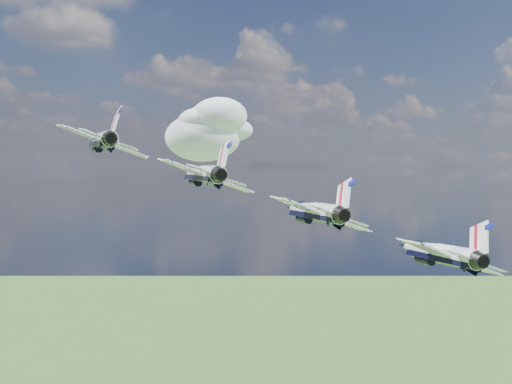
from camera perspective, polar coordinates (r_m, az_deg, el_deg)
name	(u,v)px	position (r m, az deg, el deg)	size (l,w,h in m)	color
cloud_far	(198,128)	(313.21, -4.67, 5.16)	(53.41, 41.97, 20.98)	white
jet_0	(102,141)	(74.83, -12.22, 4.04)	(8.93, 13.23, 3.95)	silver
jet_1	(202,174)	(69.58, -4.34, 1.45)	(8.93, 13.23, 3.95)	white
jet_2	(313,211)	(65.99, 4.58, -1.53)	(8.93, 13.23, 3.95)	silver
jet_3	(437,252)	(64.35, 14.26, -4.70)	(8.93, 13.23, 3.95)	silver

